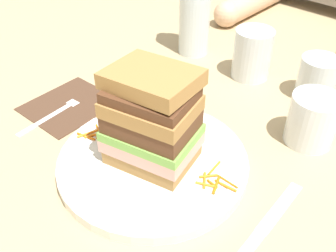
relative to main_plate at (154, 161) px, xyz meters
name	(u,v)px	position (x,y,z in m)	size (l,w,h in m)	color
ground_plane	(161,171)	(0.02, 0.00, -0.01)	(3.00, 3.00, 0.00)	tan
main_plate	(154,161)	(0.00, 0.00, 0.00)	(0.28, 0.28, 0.02)	white
sandwich	(153,119)	(0.00, 0.00, 0.08)	(0.14, 0.12, 0.14)	#A87A42
carrot_shred_0	(99,131)	(-0.10, -0.02, 0.01)	(0.00, 0.00, 0.03)	orange
carrot_shred_1	(87,134)	(-0.11, -0.03, 0.01)	(0.00, 0.00, 0.03)	orange
carrot_shred_2	(109,137)	(-0.08, -0.02, 0.01)	(0.00, 0.00, 0.02)	orange
carrot_shred_3	(102,133)	(-0.10, -0.02, 0.01)	(0.00, 0.00, 0.03)	orange
carrot_shred_4	(106,141)	(-0.08, -0.03, 0.01)	(0.00, 0.00, 0.03)	orange
carrot_shred_5	(86,136)	(-0.11, -0.04, 0.01)	(0.00, 0.00, 0.03)	orange
carrot_shred_6	(91,136)	(-0.10, -0.03, 0.01)	(0.00, 0.00, 0.02)	orange
carrot_shred_7	(106,143)	(-0.07, -0.03, 0.01)	(0.00, 0.00, 0.03)	orange
carrot_shred_8	(103,127)	(-0.11, -0.01, 0.01)	(0.00, 0.00, 0.02)	orange
carrot_shred_9	(108,132)	(-0.09, -0.01, 0.01)	(0.00, 0.00, 0.02)	orange
carrot_shred_10	(214,168)	(0.08, 0.04, 0.01)	(0.00, 0.00, 0.03)	orange
carrot_shred_11	(221,184)	(0.10, 0.02, 0.01)	(0.00, 0.00, 0.02)	orange
carrot_shred_12	(212,184)	(0.10, 0.01, 0.01)	(0.00, 0.00, 0.02)	orange
carrot_shred_13	(208,176)	(0.08, 0.02, 0.01)	(0.00, 0.00, 0.03)	orange
carrot_shred_14	(204,180)	(0.08, 0.01, 0.01)	(0.00, 0.00, 0.03)	orange
carrot_shred_15	(206,185)	(0.09, 0.01, 0.01)	(0.00, 0.00, 0.03)	orange
carrot_shred_16	(216,185)	(0.10, 0.02, 0.01)	(0.00, 0.00, 0.03)	orange
carrot_shred_17	(228,187)	(0.12, 0.02, 0.01)	(0.00, 0.00, 0.02)	orange
carrot_shred_18	(228,182)	(0.11, 0.03, 0.01)	(0.00, 0.00, 0.03)	orange
napkin_dark	(69,105)	(-0.22, 0.01, -0.01)	(0.13, 0.14, 0.00)	#4C3323
fork	(59,109)	(-0.22, -0.02, 0.00)	(0.03, 0.17, 0.00)	silver
knife	(260,234)	(0.18, 0.00, -0.01)	(0.03, 0.20, 0.00)	silver
juice_glass	(312,121)	(0.14, 0.21, 0.03)	(0.08, 0.08, 0.08)	white
water_bottle	(195,0)	(-0.19, 0.32, 0.11)	(0.06, 0.06, 0.26)	silver
empty_tumbler_0	(317,78)	(0.09, 0.33, 0.03)	(0.07, 0.07, 0.08)	silver
empty_tumbler_1	(252,54)	(-0.04, 0.31, 0.04)	(0.07, 0.07, 0.10)	silver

